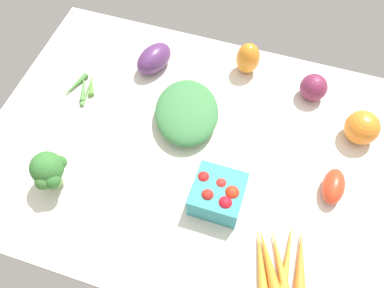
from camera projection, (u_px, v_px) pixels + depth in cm
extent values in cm
cube|color=silver|center=(192.00, 150.00, 104.38)|extent=(104.00, 76.00, 2.00)
sphere|color=maroon|center=(314.00, 87.00, 109.14)|extent=(7.23, 7.23, 7.23)
ellipsoid|color=#3A7942|center=(187.00, 112.00, 105.53)|extent=(21.71, 24.55, 6.30)
cylinder|color=#97C278|center=(53.00, 178.00, 96.72)|extent=(3.75, 3.75, 4.31)
sphere|color=#33702F|center=(47.00, 168.00, 92.46)|extent=(7.60, 7.60, 7.60)
sphere|color=#306A2A|center=(60.00, 162.00, 93.55)|extent=(3.17, 3.17, 3.17)
sphere|color=#2F6A2D|center=(52.00, 180.00, 91.63)|extent=(3.94, 3.94, 3.94)
sphere|color=#396D30|center=(43.00, 181.00, 91.44)|extent=(3.89, 3.89, 3.89)
cube|color=teal|center=(218.00, 194.00, 93.37)|extent=(11.31, 11.31, 6.50)
sphere|color=red|center=(221.00, 184.00, 91.81)|extent=(2.58, 2.58, 2.58)
sphere|color=red|center=(232.00, 193.00, 90.47)|extent=(3.31, 3.31, 3.31)
sphere|color=red|center=(203.00, 178.00, 92.61)|extent=(2.87, 2.87, 2.87)
sphere|color=red|center=(225.00, 203.00, 89.27)|extent=(3.17, 3.17, 3.17)
sphere|color=red|center=(208.00, 195.00, 89.99)|extent=(2.72, 2.72, 2.72)
ellipsoid|color=#542C61|center=(154.00, 59.00, 114.63)|extent=(10.92, 13.39, 7.08)
cone|color=orange|center=(301.00, 258.00, 87.77)|extent=(4.42, 13.67, 2.46)
cone|color=orange|center=(287.00, 258.00, 87.98)|extent=(2.97, 17.09, 2.02)
cone|color=orange|center=(278.00, 258.00, 87.98)|extent=(7.68, 13.73, 2.08)
cone|color=orange|center=(267.00, 258.00, 87.80)|extent=(8.35, 13.18, 2.56)
cone|color=orange|center=(260.00, 258.00, 88.05)|extent=(5.99, 13.09, 2.01)
cone|color=#508F41|center=(86.00, 94.00, 111.83)|extent=(2.41, 7.98, 1.23)
cone|color=#538D33|center=(91.00, 84.00, 113.32)|extent=(4.65, 7.59, 1.66)
cone|color=#48803A|center=(74.00, 86.00, 112.98)|extent=(4.47, 9.87, 1.66)
cone|color=#4E8143|center=(83.00, 87.00, 112.94)|extent=(5.05, 9.69, 1.50)
ellipsoid|color=orange|center=(248.00, 58.00, 112.94)|extent=(8.39, 8.39, 9.65)
sphere|color=orange|center=(362.00, 127.00, 101.66)|extent=(8.55, 8.55, 8.55)
ellipsoid|color=red|center=(333.00, 186.00, 95.21)|extent=(5.16, 9.19, 5.07)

